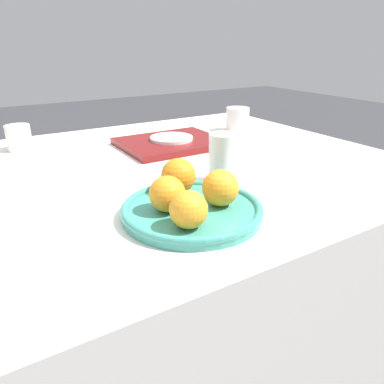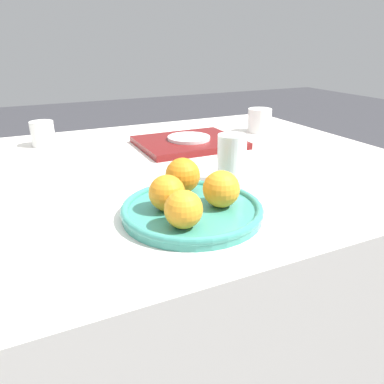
{
  "view_description": "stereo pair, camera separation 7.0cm",
  "coord_description": "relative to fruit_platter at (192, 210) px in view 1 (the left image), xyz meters",
  "views": [
    {
      "loc": [
        -0.29,
        -0.87,
        1.04
      ],
      "look_at": [
        0.05,
        -0.31,
        0.77
      ],
      "focal_mm": 35.0,
      "sensor_mm": 36.0,
      "label": 1
    },
    {
      "loc": [
        -0.23,
        -0.9,
        1.04
      ],
      "look_at": [
        0.05,
        -0.31,
        0.77
      ],
      "focal_mm": 35.0,
      "sensor_mm": 36.0,
      "label": 2
    }
  ],
  "objects": [
    {
      "name": "cup_1",
      "position": [
        -0.21,
        0.67,
        0.03
      ],
      "size": [
        0.07,
        0.07,
        0.08
      ],
      "color": "white",
      "rests_on": "table"
    },
    {
      "name": "orange_0",
      "position": [
        -0.05,
        -0.06,
        0.04
      ],
      "size": [
        0.07,
        0.07,
        0.07
      ],
      "color": "orange",
      "rests_on": "fruit_platter"
    },
    {
      "name": "serving_tray",
      "position": [
        0.21,
        0.47,
        -0.0
      ],
      "size": [
        0.31,
        0.25,
        0.02
      ],
      "color": "maroon",
      "rests_on": "table"
    },
    {
      "name": "side_plate",
      "position": [
        0.21,
        0.47,
        0.01
      ],
      "size": [
        0.14,
        0.14,
        0.01
      ],
      "color": "white",
      "rests_on": "serving_tray"
    },
    {
      "name": "ground_plane",
      "position": [
        -0.05,
        0.31,
        -0.73
      ],
      "size": [
        12.0,
        12.0,
        0.0
      ],
      "primitive_type": "plane",
      "color": "#38383D"
    },
    {
      "name": "orange_1",
      "position": [
        0.05,
        -0.02,
        0.04
      ],
      "size": [
        0.07,
        0.07,
        0.07
      ],
      "color": "orange",
      "rests_on": "fruit_platter"
    },
    {
      "name": "water_glass",
      "position": [
        0.16,
        0.12,
        0.05
      ],
      "size": [
        0.07,
        0.07,
        0.12
      ],
      "color": "silver",
      "rests_on": "table"
    },
    {
      "name": "napkin",
      "position": [
        -0.29,
        0.35,
        -0.01
      ],
      "size": [
        0.12,
        0.12,
        0.01
      ],
      "color": "white",
      "rests_on": "table"
    },
    {
      "name": "table",
      "position": [
        -0.05,
        0.31,
        -0.37
      ],
      "size": [
        1.59,
        1.05,
        0.72
      ],
      "color": "silver",
      "rests_on": "ground_plane"
    },
    {
      "name": "cup_0",
      "position": [
        0.52,
        0.53,
        0.03
      ],
      "size": [
        0.08,
        0.08,
        0.08
      ],
      "color": "white",
      "rests_on": "table"
    },
    {
      "name": "orange_3",
      "position": [
        -0.05,
        0.01,
        0.04
      ],
      "size": [
        0.07,
        0.07,
        0.07
      ],
      "color": "orange",
      "rests_on": "fruit_platter"
    },
    {
      "name": "fruit_platter",
      "position": [
        0.0,
        0.0,
        0.0
      ],
      "size": [
        0.27,
        0.27,
        0.03
      ],
      "color": "teal",
      "rests_on": "table"
    },
    {
      "name": "orange_2",
      "position": [
        0.02,
        0.08,
        0.04
      ],
      "size": [
        0.07,
        0.07,
        0.07
      ],
      "color": "orange",
      "rests_on": "fruit_platter"
    }
  ]
}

